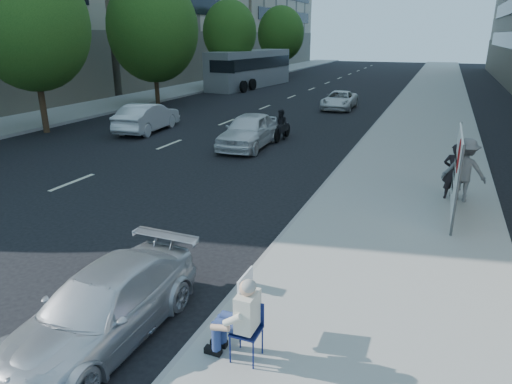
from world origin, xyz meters
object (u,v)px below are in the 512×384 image
at_px(jogger, 465,170).
at_px(white_sedan_mid, 147,117).
at_px(pedestrian_woman, 454,172).
at_px(protest_banner, 456,169).
at_px(bus, 250,69).
at_px(parked_sedan, 103,307).
at_px(white_sedan_near, 249,130).
at_px(seated_protester, 240,313).
at_px(motorcycle, 282,126).
at_px(white_sedan_far, 339,100).

relative_size(jogger, white_sedan_mid, 0.42).
height_order(jogger, pedestrian_woman, jogger).
height_order(pedestrian_woman, protest_banner, protest_banner).
bearing_deg(protest_banner, bus, 121.79).
distance_m(parked_sedan, white_sedan_near, 13.50).
height_order(seated_protester, parked_sedan, seated_protester).
bearing_deg(pedestrian_woman, motorcycle, -39.02).
height_order(white_sedan_near, bus, bus).
bearing_deg(bus, pedestrian_woman, -50.76).
height_order(pedestrian_woman, white_sedan_near, pedestrian_woman).
xyz_separation_m(white_sedan_far, motorcycle, (-0.48, -10.37, 0.06)).
bearing_deg(pedestrian_woman, bus, -55.43).
relative_size(white_sedan_far, motorcycle, 2.04).
distance_m(white_sedan_far, bus, 14.97).
height_order(white_sedan_near, white_sedan_mid, white_sedan_near).
relative_size(jogger, parked_sedan, 0.46).
height_order(jogger, bus, bus).
bearing_deg(seated_protester, white_sedan_near, 112.28).
height_order(protest_banner, parked_sedan, protest_banner).
height_order(seated_protester, jogger, jogger).
height_order(white_sedan_far, bus, bus).
xyz_separation_m(seated_protester, motorcycle, (-4.43, 14.83, -0.24)).
xyz_separation_m(parked_sedan, white_sedan_mid, (-9.14, 14.43, 0.15)).
xyz_separation_m(jogger, protest_banner, (-0.27, -1.24, 0.35)).
xyz_separation_m(seated_protester, parked_sedan, (-2.26, -0.26, -0.30)).
bearing_deg(motorcycle, parked_sedan, -82.82).
relative_size(pedestrian_woman, white_sedan_near, 0.38).
relative_size(pedestrian_woman, parked_sedan, 0.42).
bearing_deg(parked_sedan, jogger, 58.83).
relative_size(parked_sedan, bus, 0.32).
xyz_separation_m(pedestrian_woman, white_sedan_far, (-6.84, 16.64, -0.39)).
relative_size(seated_protester, white_sedan_near, 0.30).
xyz_separation_m(seated_protester, white_sedan_mid, (-11.40, 14.17, -0.16)).
bearing_deg(white_sedan_near, white_sedan_mid, 166.10).
bearing_deg(white_sedan_mid, jogger, 153.40).
xyz_separation_m(protest_banner, bus, (-17.56, 28.32, 0.23)).
height_order(jogger, white_sedan_mid, jogger).
bearing_deg(white_sedan_far, motorcycle, -93.84).
bearing_deg(jogger, protest_banner, 82.22).
bearing_deg(white_sedan_near, seated_protester, -69.85).
height_order(jogger, protest_banner, protest_banner).
distance_m(parked_sedan, bus, 37.95).
relative_size(protest_banner, white_sedan_far, 0.73).
xyz_separation_m(white_sedan_mid, white_sedan_far, (7.45, 11.03, -0.14)).
xyz_separation_m(seated_protester, jogger, (3.16, 8.51, 0.18)).
bearing_deg(pedestrian_woman, white_sedan_near, -26.39).
relative_size(white_sedan_near, white_sedan_far, 1.03).
xyz_separation_m(pedestrian_woman, motorcycle, (-7.32, 6.27, -0.33)).
height_order(protest_banner, white_sedan_mid, protest_banner).
bearing_deg(white_sedan_mid, white_sedan_near, 162.87).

